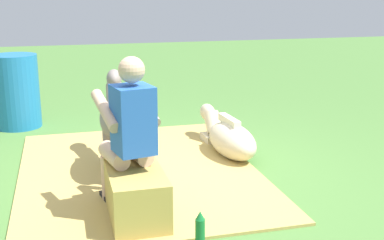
{
  "coord_description": "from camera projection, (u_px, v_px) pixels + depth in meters",
  "views": [
    {
      "loc": [
        -4.38,
        0.9,
        1.78
      ],
      "look_at": [
        0.1,
        -0.28,
        0.55
      ],
      "focal_mm": 47.12,
      "sensor_mm": 36.0,
      "label": 1
    }
  ],
  "objects": [
    {
      "name": "ground_plane",
      "position": [
        166.0,
        180.0,
        4.77
      ],
      "size": [
        24.0,
        24.0,
        0.0
      ],
      "primitive_type": "plane",
      "color": "#4C7A38"
    },
    {
      "name": "soda_bottle",
      "position": [
        200.0,
        230.0,
        3.5
      ],
      "size": [
        0.07,
        0.07,
        0.28
      ],
      "color": "#197233",
      "rests_on": "ground"
    },
    {
      "name": "pony_lying",
      "position": [
        228.0,
        137.0,
        5.48
      ],
      "size": [
        1.35,
        0.47,
        0.42
      ],
      "color": "beige",
      "rests_on": "ground"
    },
    {
      "name": "person_seated",
      "position": [
        129.0,
        130.0,
        3.93
      ],
      "size": [
        0.7,
        0.5,
        1.28
      ],
      "color": "#D8AD8C",
      "rests_on": "ground"
    },
    {
      "name": "hay_patch",
      "position": [
        138.0,
        171.0,
        4.98
      ],
      "size": [
        2.99,
        2.28,
        0.02
      ],
      "primitive_type": "cube",
      "color": "tan",
      "rests_on": "ground"
    },
    {
      "name": "hay_bale",
      "position": [
        136.0,
        196.0,
        3.91
      ],
      "size": [
        0.73,
        0.42,
        0.4
      ],
      "primitive_type": "cube",
      "color": "tan",
      "rests_on": "ground"
    },
    {
      "name": "water_barrel",
      "position": [
        16.0,
        91.0,
        6.48
      ],
      "size": [
        0.58,
        0.58,
        0.95
      ],
      "primitive_type": "cylinder",
      "color": "#1E72B2",
      "rests_on": "ground"
    },
    {
      "name": "pony_standing",
      "position": [
        116.0,
        116.0,
        4.86
      ],
      "size": [
        1.35,
        0.39,
        0.93
      ],
      "color": "slate",
      "rests_on": "ground"
    }
  ]
}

